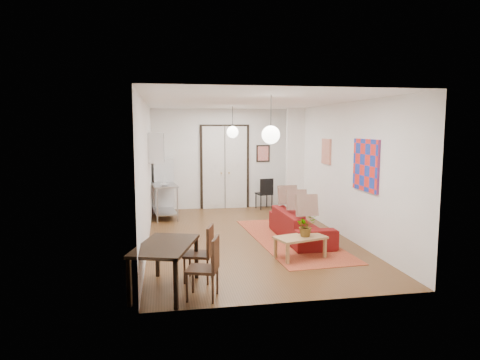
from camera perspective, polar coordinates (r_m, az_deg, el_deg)
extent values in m
plane|color=brown|center=(9.35, 0.98, -7.66)|extent=(7.00, 7.00, 0.00)
cube|color=white|center=(9.06, 1.02, 10.38)|extent=(4.20, 7.00, 0.02)
cube|color=white|center=(12.53, -2.08, 2.82)|extent=(4.20, 0.02, 2.90)
cube|color=white|center=(5.72, 7.73, -2.31)|extent=(4.20, 0.02, 2.90)
cube|color=white|center=(8.93, -12.35, 0.95)|extent=(0.02, 7.00, 2.90)
cube|color=white|center=(9.71, 13.25, 1.41)|extent=(0.02, 7.00, 2.90)
cube|color=white|center=(12.51, -2.04, 1.67)|extent=(1.44, 0.06, 2.50)
cube|color=white|center=(12.01, 7.35, 2.59)|extent=(0.50, 0.10, 2.90)
cube|color=white|center=(10.39, -11.10, 4.31)|extent=(0.35, 1.00, 0.70)
cube|color=red|center=(8.56, 16.44, 1.91)|extent=(0.05, 1.00, 1.00)
cube|color=beige|center=(10.42, 11.44, 3.75)|extent=(0.05, 0.50, 0.60)
cube|color=red|center=(12.70, 3.09, 3.55)|extent=(0.40, 0.03, 0.50)
cube|color=olive|center=(10.89, -11.85, 4.67)|extent=(0.03, 0.44, 0.54)
sphere|color=white|center=(11.01, -1.00, 6.41)|extent=(0.30, 0.30, 0.30)
cylinder|color=black|center=(11.02, -1.01, 8.49)|extent=(0.01, 0.01, 0.50)
sphere|color=white|center=(7.09, 4.12, 6.03)|extent=(0.30, 0.30, 0.30)
cylinder|color=black|center=(7.10, 4.15, 9.26)|extent=(0.01, 0.01, 0.50)
cube|color=#BC552F|center=(9.26, 6.75, -7.82)|extent=(1.68, 3.97, 0.01)
imported|color=maroon|center=(9.22, 8.08, -5.97)|extent=(0.86, 2.12, 0.62)
cube|color=#AC7D51|center=(7.91, 8.05, -7.60)|extent=(1.01, 0.74, 0.04)
cube|color=#AC7D51|center=(7.67, 5.60, -9.61)|extent=(0.06, 0.06, 0.36)
cube|color=#AC7D51|center=(7.92, 11.29, -9.18)|extent=(0.06, 0.06, 0.36)
cube|color=#AC7D51|center=(8.04, 4.82, -8.81)|extent=(0.06, 0.06, 0.36)
cube|color=#AC7D51|center=(8.28, 10.27, -8.43)|extent=(0.06, 0.06, 0.36)
imported|color=#396F32|center=(7.89, 8.77, -6.04)|extent=(0.39, 0.43, 0.39)
cube|color=#A2A4A7|center=(11.34, -10.05, -0.64)|extent=(0.72, 1.23, 0.04)
cube|color=#A2A4A7|center=(11.46, -9.97, -4.12)|extent=(0.67, 1.19, 0.03)
cylinder|color=#A2A4A7|center=(10.87, -11.32, -3.34)|extent=(0.04, 0.04, 0.88)
cylinder|color=#A2A4A7|center=(10.87, -8.66, -3.28)|extent=(0.04, 0.04, 0.88)
cylinder|color=#A2A4A7|center=(11.95, -11.22, -2.40)|extent=(0.04, 0.04, 0.88)
cylinder|color=#A2A4A7|center=(11.95, -8.79, -2.35)|extent=(0.04, 0.04, 0.88)
imported|color=beige|center=(11.04, -10.05, -0.61)|extent=(0.23, 0.23, 0.05)
imported|color=#5393B4|center=(11.57, -10.06, 0.08)|extent=(0.09, 0.09, 0.19)
cube|color=silver|center=(12.13, -10.04, -0.70)|extent=(0.55, 0.55, 1.52)
cube|color=black|center=(6.32, -9.94, -8.62)|extent=(1.07, 1.43, 0.05)
cube|color=black|center=(5.87, -13.03, -13.55)|extent=(0.07, 0.07, 0.65)
cube|color=black|center=(5.87, -6.65, -13.41)|extent=(0.07, 0.07, 0.65)
cube|color=black|center=(6.99, -12.54, -10.16)|extent=(0.07, 0.07, 0.65)
cube|color=black|center=(6.99, -7.24, -10.05)|extent=(0.07, 0.07, 0.65)
cube|color=#3B2313|center=(6.74, -5.58, -9.86)|extent=(0.52, 0.51, 0.04)
cube|color=#3B2313|center=(6.86, -5.72, -7.50)|extent=(0.16, 0.39, 0.44)
cylinder|color=#3B2313|center=(6.63, -6.92, -12.08)|extent=(0.03, 0.03, 0.42)
cylinder|color=#3B2313|center=(6.65, -3.94, -11.97)|extent=(0.03, 0.03, 0.42)
cylinder|color=#3B2313|center=(6.97, -7.09, -11.12)|extent=(0.03, 0.03, 0.42)
cylinder|color=#3B2313|center=(6.99, -4.26, -11.02)|extent=(0.03, 0.03, 0.42)
cube|color=#3B2313|center=(6.08, -5.04, -11.76)|extent=(0.52, 0.51, 0.04)
cube|color=#3B2313|center=(6.19, -5.22, -9.11)|extent=(0.16, 0.39, 0.44)
cylinder|color=#3B2313|center=(5.97, -6.54, -14.27)|extent=(0.03, 0.03, 0.42)
cylinder|color=#3B2313|center=(6.00, -3.20, -14.13)|extent=(0.03, 0.03, 0.42)
cylinder|color=#3B2313|center=(6.31, -6.75, -13.09)|extent=(0.03, 0.03, 0.42)
cylinder|color=#3B2313|center=(6.33, -3.60, -12.97)|extent=(0.03, 0.03, 0.42)
cube|color=black|center=(12.51, 3.21, -1.84)|extent=(0.49, 0.49, 0.04)
cube|color=black|center=(12.65, 3.02, -0.63)|extent=(0.41, 0.12, 0.44)
cylinder|color=black|center=(12.34, 2.59, -3.00)|extent=(0.03, 0.03, 0.44)
cylinder|color=black|center=(12.42, 4.18, -2.95)|extent=(0.03, 0.03, 0.44)
cylinder|color=black|center=(12.68, 2.24, -2.73)|extent=(0.03, 0.03, 0.44)
cylinder|color=black|center=(12.75, 3.79, -2.68)|extent=(0.03, 0.03, 0.44)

